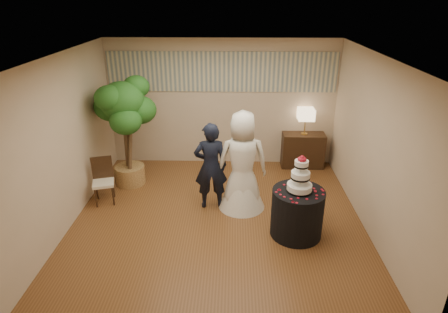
{
  "coord_description": "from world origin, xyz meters",
  "views": [
    {
      "loc": [
        0.26,
        -5.52,
        3.67
      ],
      "look_at": [
        0.1,
        0.4,
        1.05
      ],
      "focal_mm": 30.0,
      "sensor_mm": 36.0,
      "label": 1
    }
  ],
  "objects_px": {
    "bride": "(242,161)",
    "cake_table": "(297,213)",
    "wedding_cake": "(301,174)",
    "groom": "(211,166)",
    "side_chair": "(103,182)",
    "table_lamp": "(305,122)",
    "ficus_tree": "(126,132)",
    "console": "(303,150)"
  },
  "relations": [
    {
      "from": "cake_table",
      "to": "table_lamp",
      "type": "distance_m",
      "value": 2.78
    },
    {
      "from": "cake_table",
      "to": "ficus_tree",
      "type": "relative_size",
      "value": 0.37
    },
    {
      "from": "wedding_cake",
      "to": "console",
      "type": "distance_m",
      "value": 2.79
    },
    {
      "from": "cake_table",
      "to": "side_chair",
      "type": "height_order",
      "value": "side_chair"
    },
    {
      "from": "table_lamp",
      "to": "cake_table",
      "type": "bearing_deg",
      "value": -101.3
    },
    {
      "from": "wedding_cake",
      "to": "ficus_tree",
      "type": "distance_m",
      "value": 3.6
    },
    {
      "from": "cake_table",
      "to": "side_chair",
      "type": "distance_m",
      "value": 3.57
    },
    {
      "from": "table_lamp",
      "to": "side_chair",
      "type": "relative_size",
      "value": 0.67
    },
    {
      "from": "wedding_cake",
      "to": "console",
      "type": "relative_size",
      "value": 0.65
    },
    {
      "from": "table_lamp",
      "to": "ficus_tree",
      "type": "distance_m",
      "value": 3.81
    },
    {
      "from": "groom",
      "to": "table_lamp",
      "type": "relative_size",
      "value": 2.81
    },
    {
      "from": "ficus_tree",
      "to": "groom",
      "type": "bearing_deg",
      "value": -26.34
    },
    {
      "from": "groom",
      "to": "bride",
      "type": "relative_size",
      "value": 0.89
    },
    {
      "from": "wedding_cake",
      "to": "table_lamp",
      "type": "xyz_separation_m",
      "value": [
        0.53,
        2.64,
        -0.04
      ]
    },
    {
      "from": "groom",
      "to": "wedding_cake",
      "type": "xyz_separation_m",
      "value": [
        1.44,
        -0.85,
        0.29
      ]
    },
    {
      "from": "console",
      "to": "side_chair",
      "type": "distance_m",
      "value": 4.33
    },
    {
      "from": "groom",
      "to": "side_chair",
      "type": "height_order",
      "value": "groom"
    },
    {
      "from": "groom",
      "to": "ficus_tree",
      "type": "relative_size",
      "value": 0.72
    },
    {
      "from": "ficus_tree",
      "to": "console",
      "type": "bearing_deg",
      "value": 14.26
    },
    {
      "from": "cake_table",
      "to": "wedding_cake",
      "type": "xyz_separation_m",
      "value": [
        0.0,
        -0.0,
        0.71
      ]
    },
    {
      "from": "bride",
      "to": "cake_table",
      "type": "distance_m",
      "value": 1.32
    },
    {
      "from": "groom",
      "to": "cake_table",
      "type": "height_order",
      "value": "groom"
    },
    {
      "from": "groom",
      "to": "ficus_tree",
      "type": "xyz_separation_m",
      "value": [
        -1.73,
        0.86,
        0.31
      ]
    },
    {
      "from": "groom",
      "to": "bride",
      "type": "xyz_separation_m",
      "value": [
        0.56,
        0.0,
        0.1
      ]
    },
    {
      "from": "cake_table",
      "to": "ficus_tree",
      "type": "distance_m",
      "value": 3.67
    },
    {
      "from": "wedding_cake",
      "to": "bride",
      "type": "bearing_deg",
      "value": 135.91
    },
    {
      "from": "side_chair",
      "to": "table_lamp",
      "type": "bearing_deg",
      "value": 7.43
    },
    {
      "from": "bride",
      "to": "wedding_cake",
      "type": "bearing_deg",
      "value": 131.91
    },
    {
      "from": "wedding_cake",
      "to": "ficus_tree",
      "type": "bearing_deg",
      "value": 151.74
    },
    {
      "from": "wedding_cake",
      "to": "table_lamp",
      "type": "height_order",
      "value": "wedding_cake"
    },
    {
      "from": "cake_table",
      "to": "console",
      "type": "distance_m",
      "value": 2.69
    },
    {
      "from": "ficus_tree",
      "to": "side_chair",
      "type": "distance_m",
      "value": 1.08
    },
    {
      "from": "console",
      "to": "ficus_tree",
      "type": "bearing_deg",
      "value": -165.56
    },
    {
      "from": "console",
      "to": "ficus_tree",
      "type": "relative_size",
      "value": 0.41
    },
    {
      "from": "cake_table",
      "to": "bride",
      "type": "bearing_deg",
      "value": 135.91
    },
    {
      "from": "wedding_cake",
      "to": "side_chair",
      "type": "xyz_separation_m",
      "value": [
        -3.45,
        0.93,
        -0.67
      ]
    },
    {
      "from": "table_lamp",
      "to": "ficus_tree",
      "type": "bearing_deg",
      "value": -165.74
    },
    {
      "from": "bride",
      "to": "wedding_cake",
      "type": "relative_size",
      "value": 3.01
    },
    {
      "from": "side_chair",
      "to": "ficus_tree",
      "type": "bearing_deg",
      "value": 54.05
    },
    {
      "from": "bride",
      "to": "side_chair",
      "type": "height_order",
      "value": "bride"
    },
    {
      "from": "groom",
      "to": "wedding_cake",
      "type": "height_order",
      "value": "groom"
    },
    {
      "from": "bride",
      "to": "console",
      "type": "bearing_deg",
      "value": -132.04
    }
  ]
}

